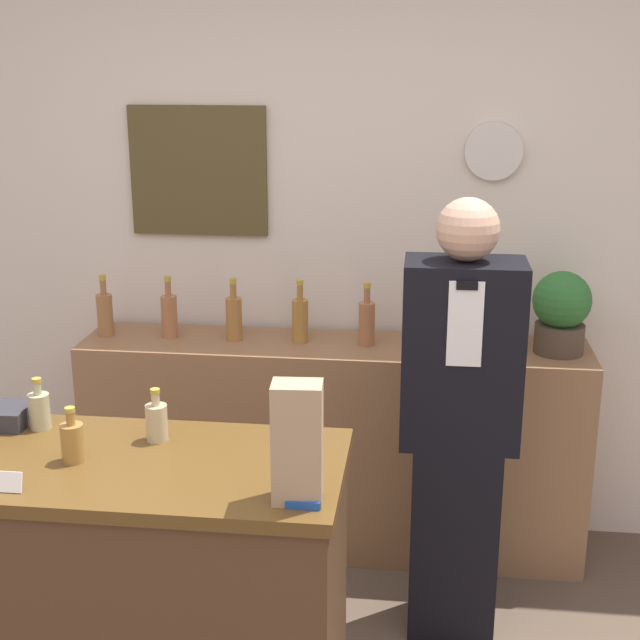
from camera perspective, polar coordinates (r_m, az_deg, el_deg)
back_wall at (r=3.88m, az=0.45°, el=5.60°), size 5.20×0.09×2.70m
back_shelf at (r=3.90m, az=0.82°, el=-8.07°), size 2.13×0.41×0.93m
display_counter at (r=2.89m, az=-11.73°, el=-17.52°), size 1.27×0.60×0.98m
shopkeeper at (r=3.24m, az=8.85°, el=-6.77°), size 0.41×0.26×1.64m
potted_plant at (r=3.70m, az=15.18°, el=0.58°), size 0.23×0.23×0.34m
paper_bag at (r=2.31m, az=-1.46°, el=-7.87°), size 0.14×0.10×0.33m
tape_dispenser at (r=2.35m, az=-0.93°, el=-11.26°), size 0.09×0.06×0.07m
price_card_right at (r=2.55m, az=-19.48°, el=-9.74°), size 0.09×0.02×0.06m
gift_box at (r=2.98m, az=-19.24°, el=-5.81°), size 0.12×0.15×0.06m
counter_bottle_1 at (r=2.91m, az=-17.52°, el=-5.48°), size 0.07×0.07×0.17m
counter_bottle_2 at (r=2.66m, az=-15.56°, el=-7.48°), size 0.07×0.07×0.17m
counter_bottle_3 at (r=2.74m, az=-10.41°, el=-6.38°), size 0.07×0.07×0.17m
shelf_bottle_0 at (r=3.93m, az=-13.60°, el=0.43°), size 0.07×0.07×0.27m
shelf_bottle_1 at (r=3.85m, az=-9.62°, el=0.34°), size 0.07×0.07×0.27m
shelf_bottle_2 at (r=3.78m, az=-5.53°, el=0.20°), size 0.07×0.07×0.27m
shelf_bottle_3 at (r=3.74m, az=-1.28°, el=0.09°), size 0.07×0.07×0.27m
shelf_bottle_4 at (r=3.70m, az=3.01°, el=-0.11°), size 0.07×0.07×0.27m
shelf_bottle_5 at (r=3.69m, az=7.36°, el=-0.27°), size 0.07×0.07×0.27m
shelf_bottle_6 at (r=3.70m, az=11.73°, el=-0.45°), size 0.07×0.07×0.27m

